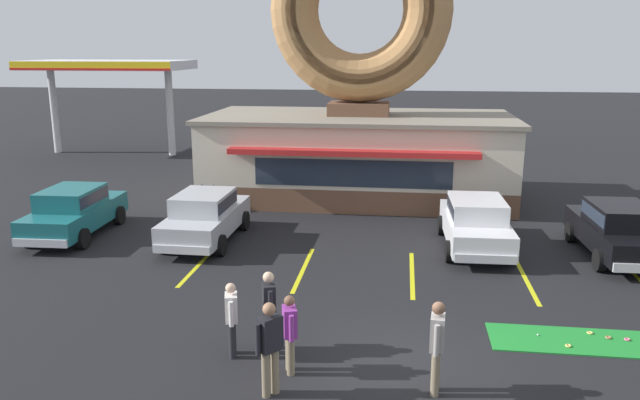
# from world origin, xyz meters

# --- Properties ---
(ground_plane) EXTENTS (160.00, 160.00, 0.00)m
(ground_plane) POSITION_xyz_m (0.00, 0.00, 0.00)
(ground_plane) COLOR black
(donut_shop_building) EXTENTS (12.30, 6.75, 10.96)m
(donut_shop_building) POSITION_xyz_m (-1.94, 13.94, 3.74)
(donut_shop_building) COLOR brown
(donut_shop_building) RESTS_ON ground
(putting_mat) EXTENTS (4.59, 1.29, 0.03)m
(putting_mat) POSITION_xyz_m (4.09, 1.42, 0.01)
(putting_mat) COLOR #1E842D
(putting_mat) RESTS_ON ground
(mini_donut_near_right) EXTENTS (0.13, 0.13, 0.04)m
(mini_donut_near_right) POSITION_xyz_m (3.96, 1.78, 0.05)
(mini_donut_near_right) COLOR #E5C666
(mini_donut_near_right) RESTS_ON putting_mat
(mini_donut_mid_left) EXTENTS (0.13, 0.13, 0.04)m
(mini_donut_mid_left) POSITION_xyz_m (3.35, 1.10, 0.05)
(mini_donut_mid_left) COLOR #E5C666
(mini_donut_mid_left) RESTS_ON putting_mat
(mini_donut_mid_right) EXTENTS (0.13, 0.13, 0.04)m
(mini_donut_mid_right) POSITION_xyz_m (4.64, 1.56, 0.05)
(mini_donut_mid_right) COLOR #D8667F
(mini_donut_mid_right) RESTS_ON putting_mat
(mini_donut_far_centre) EXTENTS (0.13, 0.13, 0.04)m
(mini_donut_far_centre) POSITION_xyz_m (4.28, 1.60, 0.05)
(mini_donut_far_centre) COLOR #A5724C
(mini_donut_far_centre) RESTS_ON putting_mat
(golf_ball) EXTENTS (0.04, 0.04, 0.04)m
(golf_ball) POSITION_xyz_m (2.83, 1.53, 0.05)
(golf_ball) COLOR white
(golf_ball) RESTS_ON putting_mat
(car_white) EXTENTS (2.07, 4.60, 1.60)m
(car_white) POSITION_xyz_m (2.12, 7.48, 0.87)
(car_white) COLOR silver
(car_white) RESTS_ON ground
(car_teal) EXTENTS (2.10, 4.62, 1.60)m
(car_teal) POSITION_xyz_m (-10.70, 7.20, 0.87)
(car_teal) COLOR #196066
(car_teal) RESTS_ON ground
(car_black) EXTENTS (2.10, 4.62, 1.60)m
(car_black) POSITION_xyz_m (6.15, 7.27, 0.87)
(car_black) COLOR black
(car_black) RESTS_ON ground
(car_silver) EXTENTS (2.01, 4.57, 1.60)m
(car_silver) POSITION_xyz_m (-6.27, 7.15, 0.87)
(car_silver) COLOR #B2B5BA
(car_silver) RESTS_ON ground
(pedestrian_blue_sweater_man) EXTENTS (0.35, 0.57, 1.69)m
(pedestrian_blue_sweater_man) POSITION_xyz_m (-2.71, 0.19, 0.94)
(pedestrian_blue_sweater_man) COLOR #232328
(pedestrian_blue_sweater_man) RESTS_ON ground
(pedestrian_hooded_kid) EXTENTS (0.43, 0.47, 1.75)m
(pedestrian_hooded_kid) POSITION_xyz_m (-2.35, -1.44, 0.98)
(pedestrian_hooded_kid) COLOR #7F7056
(pedestrian_hooded_kid) RESTS_ON ground
(pedestrian_leather_jacket_man) EXTENTS (0.35, 0.57, 1.55)m
(pedestrian_leather_jacket_man) POSITION_xyz_m (-2.14, -0.62, 0.85)
(pedestrian_leather_jacket_man) COLOR #7F7056
(pedestrian_leather_jacket_man) RESTS_ON ground
(pedestrian_clipboard_woman) EXTENTS (0.33, 0.58, 1.54)m
(pedestrian_clipboard_woman) POSITION_xyz_m (-3.40, -0.12, 0.84)
(pedestrian_clipboard_woman) COLOR #232328
(pedestrian_clipboard_woman) RESTS_ON ground
(pedestrian_beanie_man) EXTENTS (0.27, 0.59, 1.74)m
(pedestrian_beanie_man) POSITION_xyz_m (0.54, -1.00, 0.97)
(pedestrian_beanie_man) COLOR #7F7056
(pedestrian_beanie_man) RESTS_ON ground
(trash_bin) EXTENTS (0.57, 0.57, 0.97)m
(trash_bin) POSITION_xyz_m (-7.38, 10.88, 0.50)
(trash_bin) COLOR #232833
(trash_bin) RESTS_ON ground
(gas_station_canopy) EXTENTS (9.00, 4.46, 5.30)m
(gas_station_canopy) POSITION_xyz_m (-16.73, 22.73, 4.86)
(gas_station_canopy) COLOR silver
(gas_station_canopy) RESTS_ON ground
(parking_stripe_far_left) EXTENTS (0.12, 3.60, 0.01)m
(parking_stripe_far_left) POSITION_xyz_m (-5.79, 5.00, 0.00)
(parking_stripe_far_left) COLOR yellow
(parking_stripe_far_left) RESTS_ON ground
(parking_stripe_left) EXTENTS (0.12, 3.60, 0.01)m
(parking_stripe_left) POSITION_xyz_m (-2.79, 5.00, 0.00)
(parking_stripe_left) COLOR yellow
(parking_stripe_left) RESTS_ON ground
(parking_stripe_mid_left) EXTENTS (0.12, 3.60, 0.01)m
(parking_stripe_mid_left) POSITION_xyz_m (0.21, 5.00, 0.00)
(parking_stripe_mid_left) COLOR yellow
(parking_stripe_mid_left) RESTS_ON ground
(parking_stripe_centre) EXTENTS (0.12, 3.60, 0.01)m
(parking_stripe_centre) POSITION_xyz_m (3.21, 5.00, 0.00)
(parking_stripe_centre) COLOR yellow
(parking_stripe_centre) RESTS_ON ground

